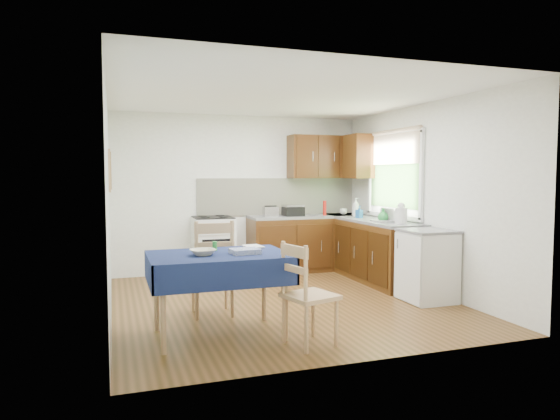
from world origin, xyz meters
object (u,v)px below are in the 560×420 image
object	(u,v)px
dish_rack	(388,220)
dining_table	(219,265)
toaster	(271,212)
kettle	(401,214)
sandwich_press	(293,210)
chair_near	(306,291)
chair_far	(213,265)

from	to	relation	value
dish_rack	dining_table	bearing A→B (deg)	-166.12
toaster	kettle	xyz separation A→B (m)	(1.36, -1.57, 0.04)
toaster	dish_rack	world-z (taller)	dish_rack
sandwich_press	kettle	size ratio (longest dim) A/B	1.10
dish_rack	kettle	size ratio (longest dim) A/B	1.47
dining_table	chair_near	size ratio (longest dim) A/B	1.39
chair_near	dish_rack	world-z (taller)	dish_rack
toaster	chair_far	bearing A→B (deg)	-115.53
chair_near	kettle	bearing A→B (deg)	-65.81
kettle	dish_rack	bearing A→B (deg)	99.11
chair_far	sandwich_press	size ratio (longest dim) A/B	3.45
dish_rack	sandwich_press	bearing A→B (deg)	110.24
chair_far	sandwich_press	bearing A→B (deg)	-126.56
toaster	sandwich_press	distance (m)	0.40
chair_near	toaster	bearing A→B (deg)	-27.71
toaster	kettle	bearing A→B (deg)	-41.71
sandwich_press	kettle	distance (m)	1.88
dining_table	dish_rack	world-z (taller)	dish_rack
chair_near	toaster	world-z (taller)	toaster
dining_table	toaster	xyz separation A→B (m)	(1.40, 2.75, 0.29)
toaster	chair_near	bearing A→B (deg)	-94.95
dining_table	sandwich_press	bearing A→B (deg)	36.01
chair_far	dish_rack	world-z (taller)	dish_rack
dining_table	sandwich_press	xyz separation A→B (m)	(1.79, 2.80, 0.29)
dining_table	chair_far	size ratio (longest dim) A/B	1.24
chair_near	toaster	size ratio (longest dim) A/B	4.15
chair_far	toaster	world-z (taller)	toaster
dining_table	toaster	bearing A→B (deg)	41.69
chair_far	chair_near	xyz separation A→B (m)	(0.61, -1.23, -0.06)
chair_far	dish_rack	size ratio (longest dim) A/B	2.58
toaster	dish_rack	bearing A→B (deg)	-37.42
chair_far	sandwich_press	distance (m)	2.75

